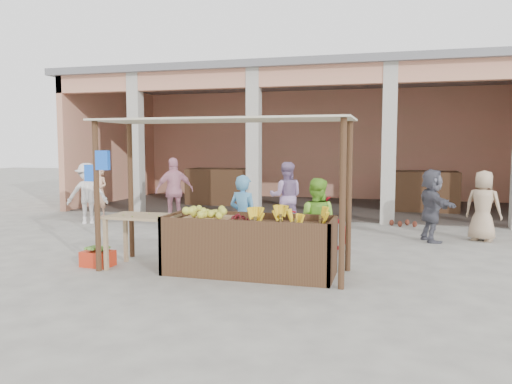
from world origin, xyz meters
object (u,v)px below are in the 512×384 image
(red_crate, at_px, (98,259))
(motorcycle, at_px, (299,221))
(side_table, at_px, (142,224))
(vendor_green, at_px, (316,220))
(fruit_stall, at_px, (249,248))
(vendor_blue, at_px, (243,215))

(red_crate, distance_m, motorcycle, 3.73)
(side_table, xyz_separation_m, vendor_green, (2.68, 0.87, 0.04))
(vendor_green, bearing_deg, fruit_stall, 44.01)
(motorcycle, bearing_deg, red_crate, 135.35)
(red_crate, height_order, vendor_blue, vendor_blue)
(fruit_stall, xyz_separation_m, vendor_blue, (-0.36, 0.87, 0.39))
(red_crate, xyz_separation_m, motorcycle, (2.93, 2.27, 0.40))
(fruit_stall, relative_size, vendor_blue, 1.65)
(side_table, relative_size, vendor_green, 0.70)
(vendor_blue, bearing_deg, red_crate, 42.37)
(red_crate, xyz_separation_m, vendor_green, (3.44, 0.97, 0.64))
(side_table, bearing_deg, vendor_blue, 34.97)
(fruit_stall, height_order, red_crate, fruit_stall)
(red_crate, height_order, vendor_green, vendor_green)
(fruit_stall, distance_m, side_table, 1.80)
(fruit_stall, distance_m, vendor_green, 1.25)
(side_table, bearing_deg, red_crate, -171.76)
(side_table, relative_size, vendor_blue, 0.68)
(fruit_stall, bearing_deg, motorcycle, 79.42)
(red_crate, relative_size, vendor_green, 0.32)
(fruit_stall, distance_m, red_crate, 2.56)
(vendor_blue, distance_m, vendor_green, 1.27)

